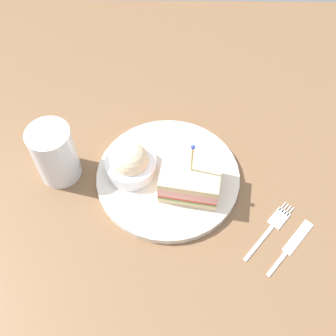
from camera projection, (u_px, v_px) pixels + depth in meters
ground_plane at (168, 182)px, 70.62cm from camera, size 102.69×102.69×2.00cm
plate at (168, 177)px, 69.25cm from camera, size 24.18×24.18×1.31cm
sandwich_half_center at (190, 179)px, 65.19cm from camera, size 8.90×10.45×11.28cm
coleslaw_bowl at (130, 163)px, 67.32cm from camera, size 8.55×8.55×6.16cm
drink_glass at (55, 155)px, 66.53cm from camera, size 7.03×7.03×10.59cm
fork at (273, 225)px, 64.68cm from camera, size 10.41×9.15×0.35cm
knife at (292, 245)px, 62.78cm from camera, size 9.61×8.60×0.35cm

